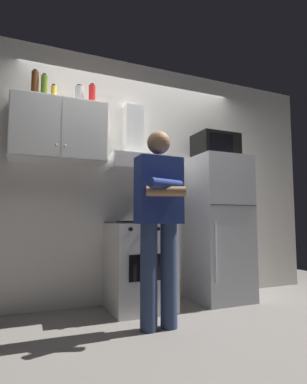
# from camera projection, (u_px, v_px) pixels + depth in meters

# --- Properties ---
(ground_plane) EXTENTS (7.00, 7.00, 0.00)m
(ground_plane) POSITION_uv_depth(u_px,v_px,m) (154.00, 316.00, 2.89)
(ground_plane) COLOR slate
(back_wall_tiled) EXTENTS (4.80, 0.10, 2.70)m
(back_wall_tiled) POSITION_uv_depth(u_px,v_px,m) (133.00, 179.00, 3.56)
(back_wall_tiled) COLOR silver
(back_wall_tiled) RESTS_ON ground_plane
(upper_cabinet) EXTENTS (0.90, 0.37, 0.60)m
(upper_cabinet) POSITION_uv_depth(u_px,v_px,m) (59.00, 131.00, 3.06)
(upper_cabinet) COLOR silver
(stove_oven) EXTENTS (0.60, 0.62, 0.87)m
(stove_oven) POSITION_uv_depth(u_px,v_px,m) (139.00, 265.00, 3.14)
(stove_oven) COLOR white
(stove_oven) RESTS_ON ground_plane
(range_hood) EXTENTS (0.60, 0.44, 0.75)m
(range_hood) POSITION_uv_depth(u_px,v_px,m) (136.00, 153.00, 3.36)
(range_hood) COLOR white
(refrigerator) EXTENTS (0.60, 0.62, 1.60)m
(refrigerator) POSITION_uv_depth(u_px,v_px,m) (218.00, 227.00, 3.54)
(refrigerator) COLOR silver
(refrigerator) RESTS_ON ground_plane
(microwave) EXTENTS (0.48, 0.37, 0.28)m
(microwave) POSITION_uv_depth(u_px,v_px,m) (215.00, 146.00, 3.65)
(microwave) COLOR black
(microwave) RESTS_ON refrigerator
(person_standing) EXTENTS (0.38, 0.33, 1.64)m
(person_standing) POSITION_uv_depth(u_px,v_px,m) (159.00, 218.00, 2.61)
(person_standing) COLOR navy
(person_standing) RESTS_ON ground_plane
(cooking_pot) EXTENTS (0.30, 0.20, 0.12)m
(cooking_pot) POSITION_uv_depth(u_px,v_px,m) (156.00, 215.00, 3.13)
(cooking_pot) COLOR #B7BABF
(cooking_pot) RESTS_ON stove_oven
(bottle_soda_red) EXTENTS (0.07, 0.07, 0.24)m
(bottle_soda_red) POSITION_uv_depth(u_px,v_px,m) (92.00, 96.00, 3.23)
(bottle_soda_red) COLOR red
(bottle_soda_red) RESTS_ON upper_cabinet
(bottle_canister_steel) EXTENTS (0.09, 0.09, 0.22)m
(bottle_canister_steel) POSITION_uv_depth(u_px,v_px,m) (79.00, 96.00, 3.21)
(bottle_canister_steel) COLOR #B2B5BA
(bottle_canister_steel) RESTS_ON upper_cabinet
(bottle_rum_dark) EXTENTS (0.07, 0.07, 0.30)m
(bottle_rum_dark) POSITION_uv_depth(u_px,v_px,m) (35.00, 85.00, 3.05)
(bottle_rum_dark) COLOR #47230F
(bottle_rum_dark) RESTS_ON upper_cabinet
(bottle_spice_jar) EXTENTS (0.05, 0.05, 0.15)m
(bottle_spice_jar) POSITION_uv_depth(u_px,v_px,m) (54.00, 93.00, 3.04)
(bottle_spice_jar) COLOR gold
(bottle_spice_jar) RESTS_ON upper_cabinet
(bottle_olive_oil) EXTENTS (0.06, 0.06, 0.27)m
(bottle_olive_oil) POSITION_uv_depth(u_px,v_px,m) (44.00, 88.00, 3.08)
(bottle_olive_oil) COLOR #4C6B19
(bottle_olive_oil) RESTS_ON upper_cabinet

